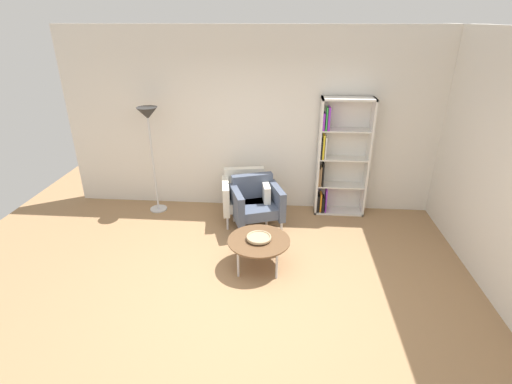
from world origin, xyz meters
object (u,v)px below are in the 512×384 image
Objects in this scene: decorative_bowl at (259,237)px; armchair_near_window at (245,194)px; coffee_table_low at (259,242)px; armchair_corner_red at (256,202)px; floor_lamp_torchiere at (149,126)px; bookshelf_tall at (339,159)px.

decorative_bowl is 1.36m from armchair_near_window.
coffee_table_low is 0.90× the size of armchair_corner_red.
floor_lamp_torchiere reaches higher than armchair_near_window.
bookshelf_tall is 1.59m from armchair_near_window.
bookshelf_tall reaches higher than coffee_table_low.
coffee_table_low is at bearing -124.52° from bookshelf_tall.
coffee_table_low is at bearing -86.67° from armchair_near_window.
coffee_table_low is at bearing 180.00° from decorative_bowl.
armchair_corner_red is at bearing 96.56° from coffee_table_low.
coffee_table_low is at bearing -103.05° from armchair_corner_red.
armchair_corner_red is 0.51× the size of floor_lamp_torchiere.
bookshelf_tall is at bearing 55.48° from decorative_bowl.
armchair_near_window is (-0.31, 1.32, 0.04)m from coffee_table_low.
bookshelf_tall reaches higher than floor_lamp_torchiere.
bookshelf_tall is at bearing 6.01° from armchair_corner_red.
coffee_table_low is (-1.15, -1.67, -0.55)m from bookshelf_tall.
armchair_near_window is 0.92× the size of armchair_corner_red.
floor_lamp_torchiere is at bearing 140.73° from coffee_table_low.
bookshelf_tall is at bearing 3.53° from armchair_near_window.
armchair_corner_red is (-1.27, -0.61, -0.51)m from bookshelf_tall.
armchair_near_window reaches higher than coffee_table_low.
bookshelf_tall is 3.02m from floor_lamp_torchiere.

